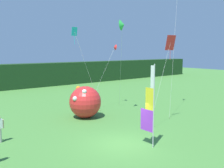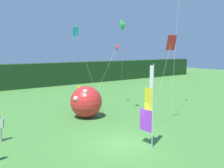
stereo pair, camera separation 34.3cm
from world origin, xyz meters
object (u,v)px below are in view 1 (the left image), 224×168
(banner_flag, at_px, (150,107))
(kite_green_delta_3, at_px, (122,25))
(inflatable_balloon, at_px, (85,102))
(kite_red_diamond_0, at_px, (170,45))
(person_near_banner, at_px, (92,100))
(kite_red_delta_4, at_px, (114,48))
(kite_cyan_diamond_2, at_px, (76,38))

(banner_flag, relative_size, kite_green_delta_3, 0.59)
(inflatable_balloon, xyz_separation_m, kite_red_diamond_0, (4.14, -5.15, 4.54))
(person_near_banner, bearing_deg, kite_red_delta_4, 1.13)
(person_near_banner, relative_size, kite_cyan_diamond_2, 0.22)
(person_near_banner, xyz_separation_m, kite_green_delta_3, (1.12, -3.00, 6.70))
(kite_cyan_diamond_2, bearing_deg, kite_green_delta_3, -28.97)
(banner_flag, height_order, kite_red_delta_4, kite_red_delta_4)
(kite_cyan_diamond_2, xyz_separation_m, kite_red_delta_4, (4.99, 1.20, -0.75))
(person_near_banner, xyz_separation_m, kite_red_delta_4, (2.75, 0.05, 4.87))
(kite_red_diamond_0, bearing_deg, kite_cyan_diamond_2, 124.31)
(person_near_banner, height_order, kite_green_delta_3, kite_green_delta_3)
(kite_green_delta_3, bearing_deg, kite_red_diamond_0, -78.57)
(kite_cyan_diamond_2, bearing_deg, banner_flag, -93.33)
(person_near_banner, height_order, inflatable_balloon, inflatable_balloon)
(kite_green_delta_3, bearing_deg, kite_cyan_diamond_2, 151.03)
(person_near_banner, relative_size, kite_red_delta_4, 0.27)
(banner_flag, height_order, person_near_banner, banner_flag)
(kite_red_delta_4, bearing_deg, banner_flag, -118.96)
(kite_cyan_diamond_2, distance_m, kite_red_delta_4, 5.18)
(inflatable_balloon, xyz_separation_m, kite_green_delta_3, (3.27, -0.80, 6.26))
(inflatable_balloon, bearing_deg, kite_cyan_diamond_2, 94.68)
(kite_red_diamond_0, bearing_deg, banner_flag, -151.95)
(kite_cyan_diamond_2, relative_size, kite_green_delta_3, 0.91)
(kite_green_delta_3, relative_size, kite_red_delta_4, 1.32)
(banner_flag, height_order, kite_cyan_diamond_2, kite_cyan_diamond_2)
(banner_flag, bearing_deg, kite_green_delta_3, 60.66)
(person_near_banner, height_order, kite_red_diamond_0, kite_red_diamond_0)
(inflatable_balloon, relative_size, kite_red_diamond_0, 0.40)
(kite_red_diamond_0, distance_m, kite_cyan_diamond_2, 7.53)
(inflatable_balloon, distance_m, kite_red_diamond_0, 8.02)
(kite_cyan_diamond_2, bearing_deg, kite_red_delta_4, 13.54)
(kite_red_delta_4, bearing_deg, inflatable_balloon, -155.29)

